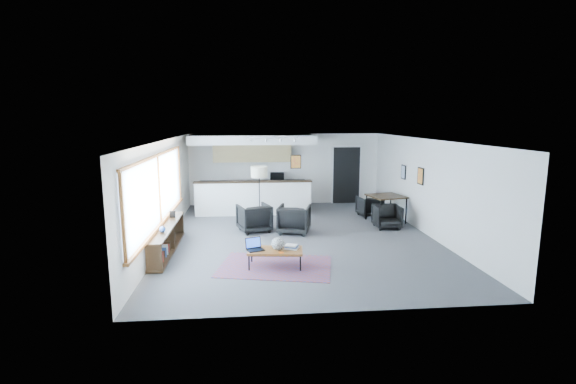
{
  "coord_description": "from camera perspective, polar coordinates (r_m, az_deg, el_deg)",
  "views": [
    {
      "loc": [
        -1.35,
        -10.8,
        3.14
      ],
      "look_at": [
        -0.28,
        0.4,
        1.16
      ],
      "focal_mm": 26.0,
      "sensor_mm": 36.0,
      "label": 1
    }
  ],
  "objects": [
    {
      "name": "laptop",
      "position": [
        9.01,
        -4.64,
        -7.4
      ],
      "size": [
        0.43,
        0.39,
        0.25
      ],
      "rotation": [
        0.0,
        0.0,
        0.37
      ],
      "color": "black",
      "rests_on": "coffee_table"
    },
    {
      "name": "microwave",
      "position": [
        15.12,
        -1.49,
        2.23
      ],
      "size": [
        0.52,
        0.31,
        0.34
      ],
      "primitive_type": "imported",
      "rotation": [
        0.0,
        0.0,
        -0.08
      ],
      "color": "black",
      "rests_on": "kitchenette"
    },
    {
      "name": "track_light",
      "position": [
        13.04,
        -2.14,
        7.29
      ],
      "size": [
        1.6,
        0.07,
        0.15
      ],
      "color": "silver",
      "rests_on": "room"
    },
    {
      "name": "doorway",
      "position": [
        15.79,
        7.95,
        2.38
      ],
      "size": [
        1.1,
        0.12,
        2.15
      ],
      "color": "black",
      "rests_on": "room"
    },
    {
      "name": "window",
      "position": [
        10.26,
        -17.27,
        0.09
      ],
      "size": [
        0.1,
        5.95,
        1.66
      ],
      "color": "#8CBFFF",
      "rests_on": "room"
    },
    {
      "name": "armchair_right",
      "position": [
        11.57,
        0.84,
        -3.54
      ],
      "size": [
        1.02,
        0.99,
        0.86
      ],
      "primitive_type": "imported",
      "rotation": [
        0.0,
        0.0,
        2.86
      ],
      "color": "black",
      "rests_on": "floor"
    },
    {
      "name": "kilim_rug",
      "position": [
        9.12,
        -1.74,
        -10.12
      ],
      "size": [
        2.66,
        2.08,
        0.01
      ],
      "rotation": [
        0.0,
        0.0,
        -0.21
      ],
      "color": "#5F354A",
      "rests_on": "floor"
    },
    {
      "name": "kitchenette",
      "position": [
        14.62,
        -4.84,
        3.03
      ],
      "size": [
        4.2,
        1.96,
        2.6
      ],
      "color": "white",
      "rests_on": "floor"
    },
    {
      "name": "wall_art_lower",
      "position": [
        12.3,
        17.67,
        2.09
      ],
      "size": [
        0.03,
        0.38,
        0.48
      ],
      "color": "black",
      "rests_on": "room"
    },
    {
      "name": "coaster",
      "position": [
        8.79,
        -0.92,
        -8.28
      ],
      "size": [
        0.12,
        0.12,
        0.01
      ],
      "rotation": [
        0.0,
        0.0,
        0.19
      ],
      "color": "#E5590C",
      "rests_on": "coffee_table"
    },
    {
      "name": "dining_chair_near",
      "position": [
        12.45,
        13.4,
        -3.39
      ],
      "size": [
        0.62,
        0.58,
        0.63
      ],
      "primitive_type": "imported",
      "rotation": [
        0.0,
        0.0,
        -0.01
      ],
      "color": "black",
      "rests_on": "floor"
    },
    {
      "name": "book_stack",
      "position": [
        9.05,
        0.47,
        -7.5
      ],
      "size": [
        0.35,
        0.32,
        0.09
      ],
      "rotation": [
        0.0,
        0.0,
        -0.4
      ],
      "color": "silver",
      "rests_on": "coffee_table"
    },
    {
      "name": "console",
      "position": [
        10.33,
        -16.22,
        -6.22
      ],
      "size": [
        0.35,
        3.0,
        0.8
      ],
      "color": "black",
      "rests_on": "floor"
    },
    {
      "name": "coffee_table",
      "position": [
        9.0,
        -1.75,
        -8.06
      ],
      "size": [
        1.23,
        0.75,
        0.38
      ],
      "rotation": [
        0.0,
        0.0,
        -0.11
      ],
      "color": "brown",
      "rests_on": "floor"
    },
    {
      "name": "wall_art_upper",
      "position": [
        13.5,
        15.51,
        2.65
      ],
      "size": [
        0.03,
        0.34,
        0.44
      ],
      "color": "black",
      "rests_on": "room"
    },
    {
      "name": "armchair_left",
      "position": [
        11.77,
        -4.66,
        -3.37
      ],
      "size": [
        1.03,
        1.0,
        0.85
      ],
      "primitive_type": "imported",
      "rotation": [
        0.0,
        0.0,
        3.46
      ],
      "color": "black",
      "rests_on": "floor"
    },
    {
      "name": "floor_lamp",
      "position": [
        12.52,
        -3.97,
        2.48
      ],
      "size": [
        0.55,
        0.55,
        1.74
      ],
      "rotation": [
        0.0,
        0.0,
        0.1
      ],
      "color": "black",
      "rests_on": "floor"
    },
    {
      "name": "ceramic_pot",
      "position": [
        8.92,
        -1.39,
        -7.1
      ],
      "size": [
        0.28,
        0.28,
        0.28
      ],
      "rotation": [
        0.0,
        0.0,
        -0.31
      ],
      "color": "gray",
      "rests_on": "coffee_table"
    },
    {
      "name": "room",
      "position": [
        11.04,
        1.63,
        0.39
      ],
      "size": [
        7.02,
        9.02,
        2.62
      ],
      "color": "#49494C",
      "rests_on": "ground"
    },
    {
      "name": "dining_chair_far",
      "position": [
        13.84,
        11.1,
        -2.01
      ],
      "size": [
        0.68,
        0.65,
        0.61
      ],
      "primitive_type": "imported",
      "rotation": [
        0.0,
        0.0,
        3.3
      ],
      "color": "black",
      "rests_on": "floor"
    },
    {
      "name": "dining_table",
      "position": [
        13.11,
        13.28,
        -0.77
      ],
      "size": [
        1.17,
        1.17,
        0.83
      ],
      "rotation": [
        0.0,
        0.0,
        0.22
      ],
      "color": "black",
      "rests_on": "floor"
    }
  ]
}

